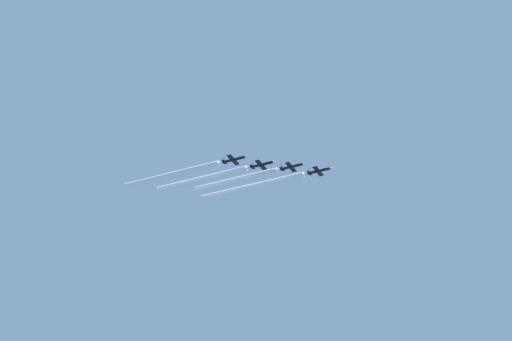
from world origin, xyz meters
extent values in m
cylinder|color=black|center=(-15.04, 13.52, 219.77)|extent=(1.19, 10.30, 1.19)
cone|color=silver|center=(-15.04, 19.53, 219.77)|extent=(1.13, 1.73, 1.13)
ellipsoid|color=black|center=(-15.04, 15.78, 220.28)|extent=(0.66, 2.38, 0.54)
cube|color=black|center=(-15.04, 13.00, 219.68)|extent=(8.67, 2.06, 0.13)
cube|color=black|center=(-15.04, 8.85, 219.77)|extent=(3.69, 1.19, 0.13)
cube|color=silver|center=(-15.04, 8.93, 221.29)|extent=(0.11, 1.41, 1.84)
cylinder|color=black|center=(-15.04, 8.10, 219.77)|extent=(0.89, 0.65, 0.89)
cylinder|color=black|center=(-4.93, 4.85, 218.55)|extent=(1.19, 10.30, 1.19)
cone|color=silver|center=(-4.93, 10.87, 218.55)|extent=(1.13, 1.73, 1.13)
ellipsoid|color=black|center=(-4.93, 7.12, 219.06)|extent=(0.66, 2.38, 0.54)
cube|color=black|center=(-4.93, 4.34, 218.46)|extent=(8.67, 2.06, 0.13)
cube|color=black|center=(-4.93, 0.18, 218.55)|extent=(3.69, 1.19, 0.13)
cube|color=silver|center=(-4.93, 0.27, 220.07)|extent=(0.11, 1.41, 1.84)
cylinder|color=black|center=(-4.93, -0.57, 218.55)|extent=(0.89, 0.65, 0.89)
cylinder|color=black|center=(4.69, -4.97, 216.78)|extent=(1.19, 10.30, 1.19)
cone|color=silver|center=(4.69, 1.05, 216.78)|extent=(1.13, 1.73, 1.13)
ellipsoid|color=black|center=(4.69, -2.70, 217.28)|extent=(0.66, 2.38, 0.54)
cube|color=black|center=(4.69, -5.48, 216.69)|extent=(8.67, 2.06, 0.13)
cube|color=black|center=(4.69, -9.64, 216.78)|extent=(3.69, 1.19, 0.13)
cube|color=silver|center=(4.69, -9.55, 218.29)|extent=(0.11, 1.41, 1.84)
cylinder|color=black|center=(4.69, -10.39, 216.78)|extent=(0.89, 0.65, 0.89)
cylinder|color=black|center=(14.80, -13.24, 215.78)|extent=(1.19, 10.30, 1.19)
cone|color=silver|center=(14.80, -7.22, 215.78)|extent=(1.13, 1.73, 1.13)
ellipsoid|color=black|center=(14.80, -10.97, 216.29)|extent=(0.66, 2.38, 0.54)
cube|color=black|center=(14.80, -13.75, 215.69)|extent=(8.67, 2.06, 0.13)
cube|color=black|center=(14.80, -17.91, 215.78)|extent=(3.69, 1.19, 0.13)
cube|color=silver|center=(14.80, -17.82, 217.30)|extent=(0.11, 1.41, 1.84)
cylinder|color=black|center=(14.80, -18.65, 215.78)|extent=(0.89, 0.65, 0.89)
cylinder|color=white|center=(-15.04, -13.82, 219.77)|extent=(1.26, 43.79, 1.26)
cylinder|color=white|center=(-15.04, -19.08, 219.77)|extent=(2.39, 50.36, 2.39)
cylinder|color=white|center=(-4.93, -17.87, 218.55)|extent=(1.26, 34.54, 1.26)
cylinder|color=white|center=(-4.93, -22.01, 218.55)|extent=(2.39, 39.72, 2.39)
cylinder|color=white|center=(4.69, -29.39, 216.78)|extent=(1.26, 37.95, 1.26)
cylinder|color=white|center=(4.69, -33.95, 216.78)|extent=(2.39, 43.65, 2.39)
cylinder|color=white|center=(14.80, -38.73, 215.78)|extent=(1.26, 40.10, 1.26)
cylinder|color=white|center=(14.80, -43.55, 215.78)|extent=(2.39, 46.11, 2.39)
camera|label=1|loc=(324.82, 139.67, 2.86)|focal=67.84mm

